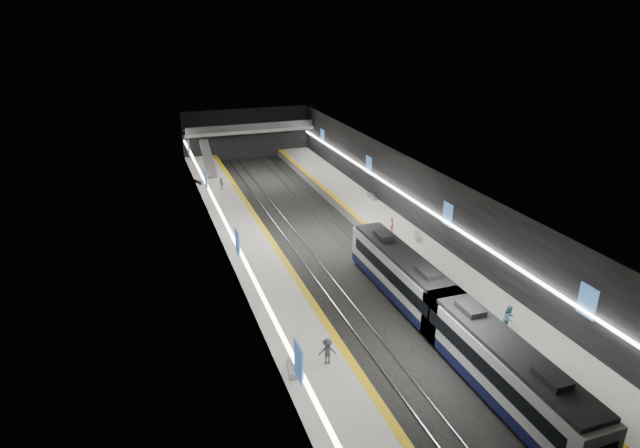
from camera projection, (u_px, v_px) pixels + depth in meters
name	position (u px, v px, depth m)	size (l,w,h in m)	color
ground	(319.00, 240.00, 55.57)	(70.00, 70.00, 0.00)	black
ceiling	(319.00, 166.00, 52.59)	(20.00, 70.00, 0.04)	beige
wall_left	(221.00, 216.00, 51.01)	(0.04, 70.00, 8.00)	black
wall_right	(407.00, 194.00, 57.15)	(0.04, 70.00, 8.00)	black
wall_back	(247.00, 134.00, 84.73)	(20.00, 0.04, 8.00)	black
platform_left	(248.00, 246.00, 53.08)	(5.00, 70.00, 1.00)	slate
tile_surface_left	(248.00, 241.00, 52.89)	(5.00, 70.00, 0.02)	#B3B3AE
tactile_strip_left	(270.00, 238.00, 53.56)	(0.60, 70.00, 0.02)	#E1B20B
platform_right	(385.00, 227.00, 57.68)	(5.00, 70.00, 1.00)	slate
tile_surface_right	(385.00, 222.00, 57.49)	(5.00, 70.00, 0.02)	#B3B3AE
tactile_strip_right	(366.00, 225.00, 56.81)	(0.60, 70.00, 0.02)	#E1B20B
rails	(319.00, 240.00, 55.54)	(6.52, 70.00, 0.12)	gray
train	(445.00, 314.00, 37.99)	(2.69, 28.02, 3.60)	#10153C
ad_posters	(316.00, 196.00, 54.77)	(19.94, 53.50, 2.20)	#3C6EB6
cove_light_left	(223.00, 217.00, 51.14)	(0.25, 68.60, 0.12)	white
cove_light_right	(406.00, 196.00, 57.16)	(0.25, 68.60, 0.12)	white
mezzanine_bridge	(249.00, 130.00, 82.53)	(20.00, 3.00, 1.50)	gray
escalator	(208.00, 158.00, 74.95)	(1.20, 8.00, 0.60)	#99999E
bench_left_near	(292.00, 369.00, 33.68)	(0.48, 1.74, 0.43)	#99999E
bench_left_far	(200.00, 182.00, 70.35)	(0.51, 1.83, 0.45)	#99999E
bench_right_near	(418.00, 237.00, 53.34)	(0.52, 1.88, 0.46)	#99999E
bench_right_far	(372.00, 197.00, 64.77)	(0.52, 1.87, 0.46)	#99999E
passenger_right_a	(392.00, 225.00, 54.57)	(0.59, 0.38, 1.61)	#AD4C40
passenger_right_b	(509.00, 318.00, 37.76)	(0.96, 0.75, 1.98)	teal
passenger_left_a	(221.00, 184.00, 67.79)	(0.90, 0.38, 1.54)	#B9B4AA
passenger_left_b	(327.00, 351.00, 34.28)	(1.16, 0.67, 1.79)	#3B3B42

